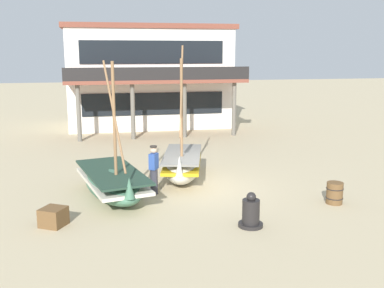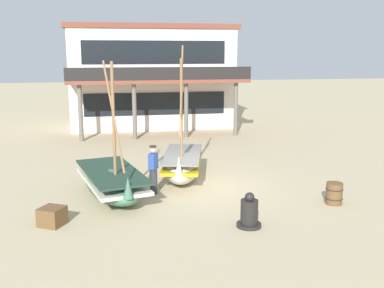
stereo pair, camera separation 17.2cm
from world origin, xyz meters
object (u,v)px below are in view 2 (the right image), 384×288
capstan_winch (249,213)px  cargo_crate (52,216)px  fishing_boat_near_left (183,165)px  fishing_boat_centre_large (112,182)px  harbor_building_main (151,76)px  fisherman_by_hull (153,170)px  wooden_barrel (334,193)px

capstan_winch → cargo_crate: bearing=167.6°
fishing_boat_near_left → cargo_crate: 5.90m
fishing_boat_centre_large → cargo_crate: fishing_boat_centre_large is taller
fishing_boat_near_left → cargo_crate: (-4.41, -3.90, -0.31)m
harbor_building_main → fisherman_by_hull: bearing=-96.0°
fisherman_by_hull → capstan_winch: size_ratio=1.69×
fishing_boat_near_left → fisherman_by_hull: bearing=-129.2°
fishing_boat_centre_large → fisherman_by_hull: 1.44m
fisherman_by_hull → harbor_building_main: size_ratio=0.16×
fishing_boat_centre_large → fisherman_by_hull: bearing=4.0°
fishing_boat_centre_large → capstan_winch: fishing_boat_centre_large is taller
harbor_building_main → wooden_barrel: bearing=-77.0°
fisherman_by_hull → cargo_crate: bearing=-143.3°
cargo_crate → harbor_building_main: harbor_building_main is taller
wooden_barrel → fishing_boat_near_left: bearing=138.4°
capstan_winch → wooden_barrel: (3.28, 1.31, -0.04)m
cargo_crate → harbor_building_main: bearing=74.9°
fishing_boat_near_left → fisherman_by_hull: 2.06m
fisherman_by_hull → wooden_barrel: size_ratio=2.41×
fishing_boat_centre_large → cargo_crate: (-1.72, -2.23, -0.25)m
fisherman_by_hull → cargo_crate: fisherman_by_hull is taller
fisherman_by_hull → capstan_winch: bearing=-57.1°
fisherman_by_hull → capstan_winch: 4.20m
fishing_boat_centre_large → capstan_winch: (3.67, -3.41, -0.12)m
fisherman_by_hull → cargo_crate: (-3.12, -2.32, -0.57)m
wooden_barrel → harbor_building_main: (-3.98, 17.18, 2.89)m
cargo_crate → harbor_building_main: (4.68, 17.31, 2.97)m
fishing_boat_near_left → cargo_crate: bearing=-138.5°
wooden_barrel → harbor_building_main: size_ratio=0.07×
capstan_winch → harbor_building_main: harbor_building_main is taller
cargo_crate → wooden_barrel: bearing=0.8°
fishing_boat_centre_large → wooden_barrel: (6.94, -2.10, -0.16)m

